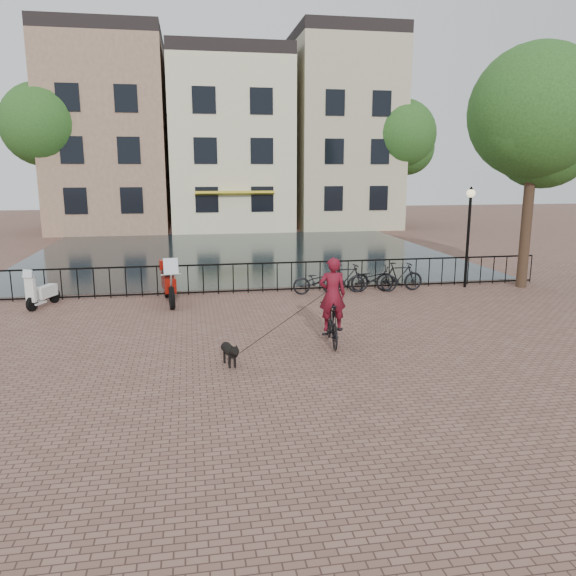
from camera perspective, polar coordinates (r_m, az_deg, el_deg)
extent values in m
plane|color=brown|center=(11.59, 2.59, -8.90)|extent=(100.00, 100.00, 0.00)
plane|color=black|center=(28.27, -5.01, 3.61)|extent=(20.00, 20.00, 0.00)
cube|color=black|center=(18.98, -2.60, 2.53)|extent=(20.00, 0.05, 0.05)
cube|color=black|center=(19.15, -2.58, -0.19)|extent=(20.00, 0.05, 0.05)
cube|color=#88614F|center=(40.93, -17.66, 14.14)|extent=(7.50, 9.00, 12.00)
cube|color=black|center=(41.71, -18.27, 22.94)|extent=(7.50, 9.00, 0.80)
cube|color=beige|center=(40.69, -6.05, 13.93)|extent=(8.00, 9.00, 11.00)
cube|color=black|center=(41.30, -6.24, 22.14)|extent=(8.00, 9.00, 0.80)
cube|color=gold|center=(36.01, -5.41, 9.58)|extent=(5.00, 0.60, 0.15)
cube|color=tan|center=(42.05, 5.25, 14.91)|extent=(7.00, 9.00, 12.50)
cube|color=black|center=(42.89, 5.44, 23.82)|extent=(7.00, 9.00, 0.80)
cylinder|color=black|center=(38.55, -23.20, 9.65)|extent=(0.36, 0.36, 6.30)
sphere|color=#1E4818|center=(38.63, -23.65, 14.98)|extent=(5.04, 5.04, 5.04)
cylinder|color=black|center=(21.33, 23.18, 7.50)|extent=(0.36, 0.36, 5.60)
sphere|color=#1E4818|center=(21.36, 23.91, 16.07)|extent=(4.48, 4.48, 4.48)
cylinder|color=black|center=(40.23, 11.19, 10.20)|extent=(0.36, 0.36, 5.95)
sphere|color=#1E4818|center=(40.28, 11.39, 15.03)|extent=(4.76, 4.76, 4.76)
cylinder|color=black|center=(20.69, 17.78, 4.44)|extent=(0.10, 0.10, 3.20)
sphere|color=beige|center=(20.55, 18.09, 9.14)|extent=(0.30, 0.30, 0.30)
imported|color=black|center=(13.46, 4.48, -3.50)|extent=(0.70, 1.84, 1.08)
imported|color=maroon|center=(13.26, 4.54, 0.10)|extent=(0.82, 0.59, 2.12)
imported|color=black|center=(18.81, 3.09, 0.73)|extent=(1.73, 0.65, 0.90)
imported|color=black|center=(19.03, 5.88, 0.97)|extent=(1.70, 0.60, 1.00)
imported|color=black|center=(19.32, 8.59, 0.92)|extent=(1.76, 0.74, 0.90)
imported|color=black|center=(19.63, 11.23, 1.14)|extent=(1.67, 0.48, 1.00)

